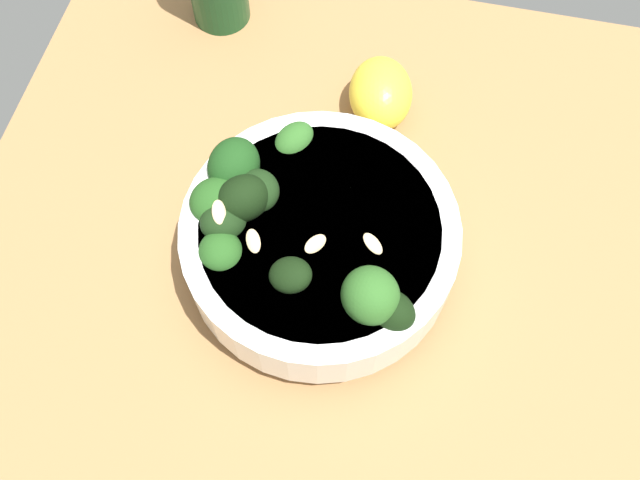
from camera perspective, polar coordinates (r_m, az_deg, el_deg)
ground_plane at (r=57.28cm, az=1.62°, el=-3.84°), size 62.98×62.98×3.23cm
bowl_of_broccoli at (r=52.66cm, az=-0.50°, el=0.07°), size 20.48×20.42×9.70cm
lemon_wedge at (r=62.20cm, az=5.25°, el=11.57°), size 6.76×8.01×4.88cm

